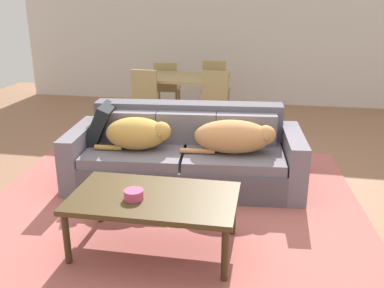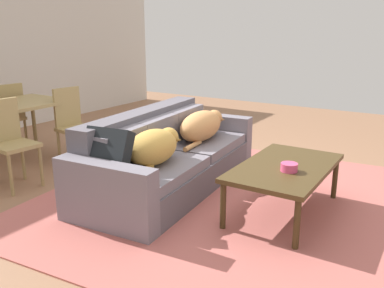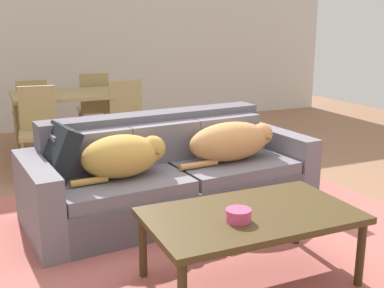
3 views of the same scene
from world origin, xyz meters
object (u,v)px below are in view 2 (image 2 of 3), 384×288
at_px(dog_on_right_cushion, 202,125).
at_px(dining_chair_far_right, 8,114).
at_px(bowl_on_coffee_table, 289,167).
at_px(dining_chair_near_left, 10,139).
at_px(dining_chair_near_right, 73,122).
at_px(dog_on_left_cushion, 154,146).
at_px(dining_table, 9,110).
at_px(coffee_table, 285,170).
at_px(throw_pillow_by_left_arm, 106,153).
at_px(couch, 166,158).

distance_m(dog_on_right_cushion, dining_chair_far_right, 2.79).
relative_size(bowl_on_coffee_table, dining_chair_far_right, 0.16).
xyz_separation_m(dining_chair_near_left, dining_chair_near_right, (0.95, 0.11, -0.02)).
distance_m(dog_on_left_cushion, dining_table, 2.18).
bearing_deg(dining_chair_near_right, coffee_table, -84.36).
distance_m(dining_table, dining_chair_near_right, 0.75).
bearing_deg(coffee_table, throw_pillow_by_left_arm, 125.68).
relative_size(dog_on_left_cushion, dining_table, 0.58).
xyz_separation_m(coffee_table, dining_chair_far_right, (-0.04, 3.90, 0.09)).
relative_size(couch, dog_on_right_cushion, 2.65).
distance_m(dining_chair_near_left, dining_chair_far_right, 1.50).
height_order(throw_pillow_by_left_arm, dining_chair_near_left, dining_chair_near_left).
height_order(dog_on_right_cushion, dining_chair_far_right, dining_chair_far_right).
xyz_separation_m(dining_table, dining_chair_near_left, (-0.45, -0.63, -0.17)).
distance_m(dog_on_right_cushion, bowl_on_coffee_table, 1.39).
distance_m(couch, dining_chair_near_left, 1.63).
xyz_separation_m(dog_on_left_cushion, dog_on_right_cushion, (0.95, 0.06, 0.00)).
bearing_deg(bowl_on_coffee_table, throw_pillow_by_left_arm, 120.09).
distance_m(couch, dining_chair_near_right, 1.48).
bearing_deg(dining_chair_near_right, dog_on_left_cushion, -100.39).
bearing_deg(throw_pillow_by_left_arm, dog_on_left_cushion, -19.62).
distance_m(dog_on_left_cushion, dining_chair_near_left, 1.60).
bearing_deg(dining_table, coffee_table, -82.54).
bearing_deg(dog_on_left_cushion, throw_pillow_by_left_arm, 155.46).
height_order(dog_on_right_cushion, bowl_on_coffee_table, dog_on_right_cushion).
distance_m(dog_on_left_cushion, bowl_on_coffee_table, 1.22).
bearing_deg(coffee_table, dog_on_right_cushion, 66.53).
xyz_separation_m(dog_on_right_cushion, dining_chair_near_right, (-0.43, 1.60, -0.07)).
bearing_deg(bowl_on_coffee_table, dining_chair_far_right, 88.72).
bearing_deg(throw_pillow_by_left_arm, dining_chair_near_left, 88.73).
relative_size(throw_pillow_by_left_arm, coffee_table, 0.34).
bearing_deg(coffee_table, dining_table, 97.46).
xyz_separation_m(bowl_on_coffee_table, dining_chair_far_right, (0.09, 3.98, 0.01)).
distance_m(bowl_on_coffee_table, dining_table, 3.37).
xyz_separation_m(dog_on_right_cushion, dining_chair_far_right, (-0.54, 2.74, -0.08)).
xyz_separation_m(throw_pillow_by_left_arm, dining_chair_near_right, (0.98, 1.49, -0.10)).
bearing_deg(dog_on_left_cushion, dining_chair_near_right, 67.53).
bearing_deg(dining_table, throw_pillow_by_left_arm, -103.33).
bearing_deg(dining_chair_near_left, coffee_table, -66.92).
distance_m(bowl_on_coffee_table, dining_chair_near_right, 2.84).
xyz_separation_m(coffee_table, dining_chair_near_right, (0.07, 2.76, 0.09)).
xyz_separation_m(couch, dining_chair_near_right, (0.08, 1.47, 0.20)).
distance_m(couch, dog_on_left_cushion, 0.55).
relative_size(dining_table, dining_chair_near_left, 1.41).
relative_size(throw_pillow_by_left_arm, dining_chair_near_right, 0.46).
bearing_deg(throw_pillow_by_left_arm, dining_table, 76.67).
relative_size(couch, coffee_table, 1.94).
height_order(couch, bowl_on_coffee_table, couch).
bearing_deg(dog_on_left_cushion, dining_chair_far_right, 76.75).
bearing_deg(couch, throw_pillow_by_left_arm, 176.62).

